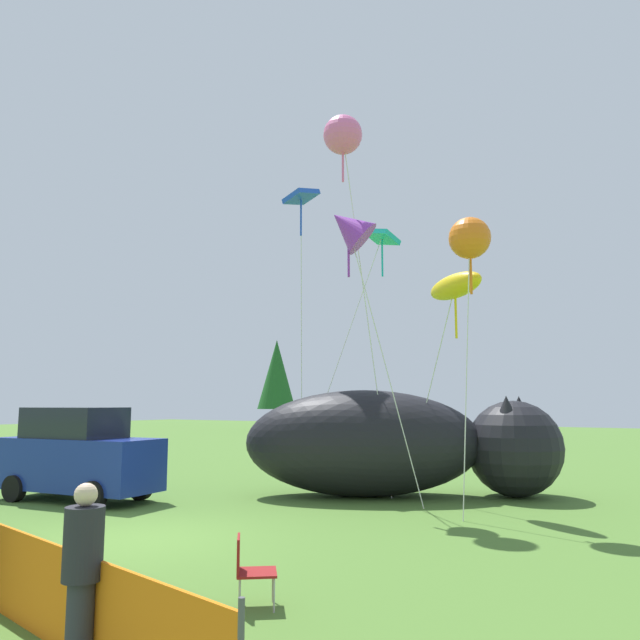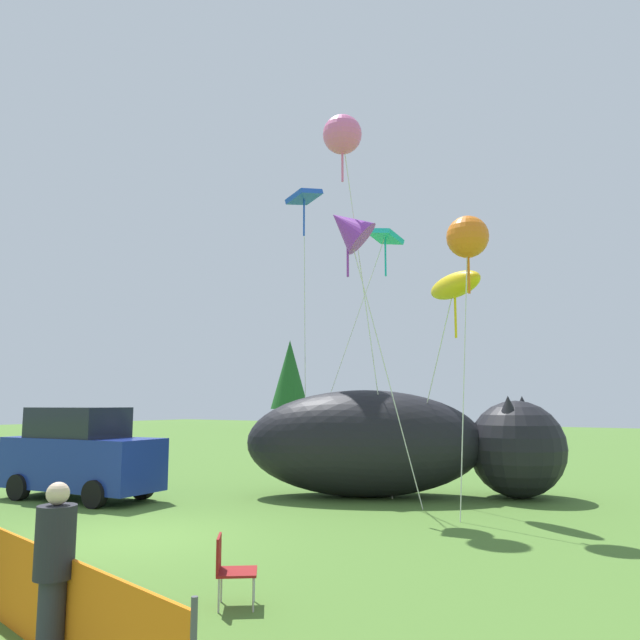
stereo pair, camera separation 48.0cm
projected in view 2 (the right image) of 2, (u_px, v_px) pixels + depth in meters
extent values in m
plane|color=#4C752D|center=(128.00, 539.00, 11.41)|extent=(120.00, 120.00, 0.00)
cube|color=navy|center=(82.00, 463.00, 16.10)|extent=(4.48, 2.12, 1.29)
cube|color=#1E232D|center=(78.00, 422.00, 16.34)|extent=(2.54, 1.77, 0.78)
cylinder|color=black|center=(142.00, 486.00, 16.13)|extent=(0.68, 0.30, 0.66)
cylinder|color=black|center=(95.00, 494.00, 14.71)|extent=(0.68, 0.30, 0.66)
cylinder|color=black|center=(69.00, 480.00, 17.33)|extent=(0.68, 0.30, 0.66)
cylinder|color=black|center=(18.00, 487.00, 15.92)|extent=(0.68, 0.30, 0.66)
cube|color=maroon|center=(237.00, 572.00, 7.65)|extent=(0.68, 0.68, 0.03)
cube|color=maroon|center=(219.00, 554.00, 7.66)|extent=(0.31, 0.38, 0.43)
cylinder|color=#A5A5AD|center=(254.00, 584.00, 7.84)|extent=(0.02, 0.02, 0.41)
cylinder|color=#A5A5AD|center=(253.00, 594.00, 7.44)|extent=(0.02, 0.02, 0.41)
cylinder|color=#A5A5AD|center=(221.00, 585.00, 7.81)|extent=(0.02, 0.02, 0.41)
cylinder|color=#A5A5AD|center=(219.00, 595.00, 7.40)|extent=(0.02, 0.02, 0.41)
ellipsoid|color=black|center=(365.00, 443.00, 16.66)|extent=(6.89, 5.65, 2.81)
ellipsoid|color=white|center=(365.00, 467.00, 16.58)|extent=(4.57, 3.88, 1.26)
sphere|color=black|center=(517.00, 449.00, 16.43)|extent=(2.53, 2.53, 2.53)
cone|color=black|center=(522.00, 410.00, 17.09)|extent=(0.71, 0.71, 0.76)
cone|color=black|center=(508.00, 410.00, 16.04)|extent=(0.71, 0.71, 0.76)
cylinder|color=#2D2D38|center=(51.00, 623.00, 5.87)|extent=(0.25, 0.25, 0.81)
cylinder|color=#26262D|center=(55.00, 542.00, 5.97)|extent=(0.37, 0.37, 0.68)
sphere|color=beige|center=(58.00, 493.00, 6.03)|extent=(0.22, 0.22, 0.22)
cylinder|color=silver|center=(343.00, 357.00, 19.45)|extent=(2.29, 1.59, 7.78)
cube|color=#19B2B2|center=(385.00, 236.00, 19.99)|extent=(0.99, 1.03, 0.53)
cylinder|color=#19B2B2|center=(385.00, 258.00, 19.90)|extent=(0.06, 0.06, 1.20)
cylinder|color=silver|center=(305.00, 338.00, 20.05)|extent=(0.51, 0.86, 9.10)
cube|color=blue|center=(304.00, 197.00, 20.18)|extent=(1.11, 1.14, 0.49)
cylinder|color=blue|center=(304.00, 218.00, 20.09)|extent=(0.06, 0.06, 1.20)
cylinder|color=silver|center=(367.00, 314.00, 16.35)|extent=(0.62, 1.47, 9.54)
sphere|color=pink|center=(342.00, 135.00, 16.54)|extent=(1.04, 1.04, 1.04)
cylinder|color=pink|center=(342.00, 160.00, 16.45)|extent=(0.06, 0.06, 1.20)
cylinder|color=silver|center=(464.00, 374.00, 13.55)|extent=(0.21, 0.51, 6.20)
sphere|color=orange|center=(468.00, 237.00, 14.11)|extent=(0.95, 0.95, 0.95)
cylinder|color=orange|center=(469.00, 267.00, 14.01)|extent=(0.06, 0.06, 1.20)
cylinder|color=silver|center=(384.00, 362.00, 15.19)|extent=(1.68, 0.63, 6.92)
cone|color=purple|center=(348.00, 227.00, 15.85)|extent=(1.73, 1.55, 1.42)
cylinder|color=purple|center=(348.00, 254.00, 15.76)|extent=(0.06, 0.06, 1.20)
cylinder|color=silver|center=(429.00, 395.00, 16.11)|extent=(2.11, 1.34, 5.35)
ellipsoid|color=yellow|center=(455.00, 285.00, 15.35)|extent=(2.01, 1.63, 0.79)
cylinder|color=yellow|center=(455.00, 314.00, 15.25)|extent=(0.06, 0.06, 1.20)
cylinder|color=brown|center=(290.00, 420.00, 55.21)|extent=(0.62, 0.62, 1.92)
cone|color=#1E5623|center=(290.00, 374.00, 55.74)|extent=(3.39, 3.39, 6.16)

